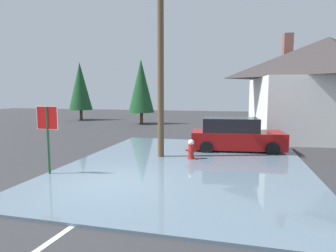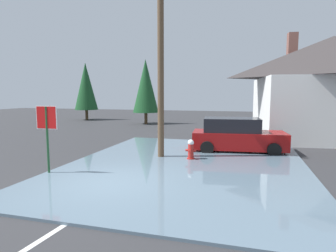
{
  "view_description": "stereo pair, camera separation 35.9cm",
  "coord_description": "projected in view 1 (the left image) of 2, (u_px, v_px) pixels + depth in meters",
  "views": [
    {
      "loc": [
        3.88,
        -8.14,
        2.9
      ],
      "look_at": [
        0.88,
        4.01,
        1.47
      ],
      "focal_mm": 30.35,
      "sensor_mm": 36.0,
      "label": 1
    },
    {
      "loc": [
        4.23,
        -8.05,
        2.9
      ],
      "look_at": [
        0.88,
        4.01,
        1.47
      ],
      "focal_mm": 30.35,
      "sensor_mm": 36.0,
      "label": 2
    }
  ],
  "objects": [
    {
      "name": "pine_tree_mid_left",
      "position": [
        80.0,
        86.0,
        31.06
      ],
      "size": [
        2.52,
        2.52,
        6.29
      ],
      "color": "#4C3823",
      "rests_on": "ground"
    },
    {
      "name": "ground_plane",
      "position": [
        111.0,
        186.0,
        9.11
      ],
      "size": [
        80.0,
        80.0,
        0.1
      ],
      "primitive_type": "cube",
      "color": "#2D2D30"
    },
    {
      "name": "stop_sign_near",
      "position": [
        47.0,
        126.0,
        9.9
      ],
      "size": [
        0.82,
        0.08,
        2.48
      ],
      "color": "#1E4C28",
      "rests_on": "ground"
    },
    {
      "name": "pine_tree_tall_left",
      "position": [
        141.0,
        86.0,
        27.05
      ],
      "size": [
        2.46,
        2.46,
        6.16
      ],
      "color": "#4C3823",
      "rests_on": "ground"
    },
    {
      "name": "house",
      "position": [
        326.0,
        87.0,
        18.17
      ],
      "size": [
        9.94,
        8.4,
        6.97
      ],
      "color": "silver",
      "rests_on": "ground"
    },
    {
      "name": "flood_puddle",
      "position": [
        187.0,
        164.0,
        11.56
      ],
      "size": [
        9.32,
        11.85,
        0.08
      ],
      "primitive_type": "cube",
      "color": "slate",
      "rests_on": "ground"
    },
    {
      "name": "utility_pole",
      "position": [
        161.0,
        66.0,
        12.38
      ],
      "size": [
        1.6,
        0.28,
        7.84
      ],
      "color": "brown",
      "rests_on": "ground"
    },
    {
      "name": "parked_car",
      "position": [
        235.0,
        135.0,
        14.33
      ],
      "size": [
        4.68,
        2.43,
        1.69
      ],
      "color": "maroon",
      "rests_on": "ground"
    },
    {
      "name": "lane_stop_bar",
      "position": [
        105.0,
        205.0,
        7.43
      ],
      "size": [
        3.5,
        0.49,
        0.01
      ],
      "primitive_type": "cube",
      "rotation": [
        0.0,
        0.0,
        0.05
      ],
      "color": "silver",
      "rests_on": "ground"
    },
    {
      "name": "fire_hydrant",
      "position": [
        191.0,
        150.0,
        12.34
      ],
      "size": [
        0.47,
        0.4,
        0.93
      ],
      "color": "#AD231E",
      "rests_on": "ground"
    }
  ]
}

